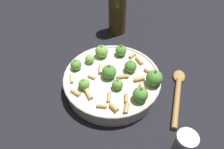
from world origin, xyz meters
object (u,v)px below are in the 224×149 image
object	(u,v)px
pepper_shaker	(183,147)
olive_oil_bottle	(118,6)
cooking_pan	(113,80)
wooden_spoon	(178,92)

from	to	relation	value
pepper_shaker	olive_oil_bottle	bearing A→B (deg)	-158.76
cooking_pan	olive_oil_bottle	distance (m)	0.30
cooking_pan	olive_oil_bottle	world-z (taller)	olive_oil_bottle
pepper_shaker	wooden_spoon	bearing A→B (deg)	175.32
wooden_spoon	cooking_pan	bearing A→B (deg)	-92.14
pepper_shaker	wooden_spoon	xyz separation A→B (m)	(-0.19, 0.02, -0.04)
pepper_shaker	wooden_spoon	size ratio (longest dim) A/B	0.42
cooking_pan	pepper_shaker	xyz separation A→B (m)	(0.19, 0.17, 0.01)
pepper_shaker	olive_oil_bottle	size ratio (longest dim) A/B	0.37
olive_oil_bottle	wooden_spoon	world-z (taller)	olive_oil_bottle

